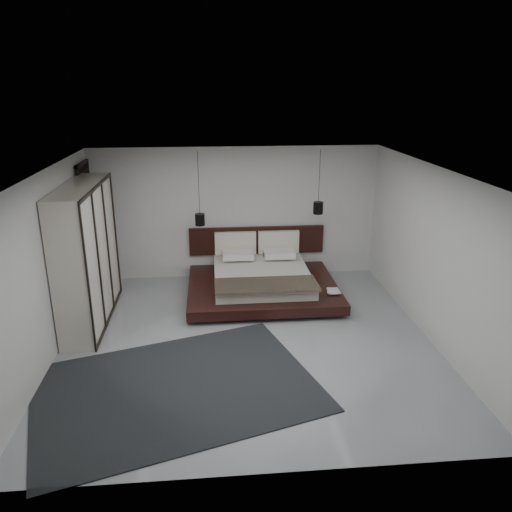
{
  "coord_description": "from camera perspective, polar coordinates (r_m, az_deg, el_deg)",
  "views": [
    {
      "loc": [
        -0.53,
        -7.31,
        4.01
      ],
      "look_at": [
        0.26,
        1.2,
        1.05
      ],
      "focal_mm": 35.0,
      "sensor_mm": 36.0,
      "label": 1
    }
  ],
  "objects": [
    {
      "name": "floor",
      "position": [
        8.36,
        -1.01,
        -9.57
      ],
      "size": [
        6.0,
        6.0,
        0.0
      ],
      "primitive_type": "plane",
      "color": "#999CA1",
      "rests_on": "ground"
    },
    {
      "name": "wall_front",
      "position": [
        5.07,
        1.53,
        -11.88
      ],
      "size": [
        6.0,
        0.0,
        6.0
      ],
      "primitive_type": "plane",
      "rotation": [
        -1.57,
        0.0,
        0.0
      ],
      "color": "silver",
      "rests_on": "floor"
    },
    {
      "name": "pendant_right",
      "position": [
        10.2,
        7.11,
        5.49
      ],
      "size": [
        0.2,
        0.2,
        1.29
      ],
      "color": "black",
      "rests_on": "ceiling"
    },
    {
      "name": "wardrobe",
      "position": [
        9.09,
        -18.81,
        0.12
      ],
      "size": [
        0.58,
        2.47,
        2.42
      ],
      "color": "beige",
      "rests_on": "floor"
    },
    {
      "name": "wall_back",
      "position": [
        10.65,
        -2.28,
        4.91
      ],
      "size": [
        6.0,
        0.0,
        6.0
      ],
      "primitive_type": "plane",
      "rotation": [
        1.57,
        0.0,
        0.0
      ],
      "color": "silver",
      "rests_on": "floor"
    },
    {
      "name": "ceiling",
      "position": [
        7.43,
        -1.13,
        9.74
      ],
      "size": [
        6.0,
        6.0,
        0.0
      ],
      "primitive_type": "plane",
      "rotation": [
        3.14,
        0.0,
        0.0
      ],
      "color": "white",
      "rests_on": "wall_back"
    },
    {
      "name": "lattice_screen",
      "position": [
        10.42,
        -18.55,
        3.02
      ],
      "size": [
        0.05,
        0.9,
        2.6
      ],
      "primitive_type": "cube",
      "color": "black",
      "rests_on": "floor"
    },
    {
      "name": "pendant_left",
      "position": [
        10.02,
        -6.43,
        4.19
      ],
      "size": [
        0.19,
        0.19,
        1.47
      ],
      "color": "black",
      "rests_on": "ceiling"
    },
    {
      "name": "wall_left",
      "position": [
        8.15,
        -22.61,
        -1.1
      ],
      "size": [
        0.0,
        6.0,
        6.0
      ],
      "primitive_type": "plane",
      "rotation": [
        1.57,
        0.0,
        1.57
      ],
      "color": "silver",
      "rests_on": "floor"
    },
    {
      "name": "wall_right",
      "position": [
        8.53,
        19.46,
        0.16
      ],
      "size": [
        0.0,
        6.0,
        6.0
      ],
      "primitive_type": "plane",
      "rotation": [
        1.57,
        0.0,
        -1.57
      ],
      "color": "silver",
      "rests_on": "floor"
    },
    {
      "name": "rug",
      "position": [
        7.25,
        -9.12,
        -14.67
      ],
      "size": [
        4.4,
        3.69,
        0.02
      ],
      "primitive_type": "cube",
      "rotation": [
        0.0,
        0.0,
        0.3
      ],
      "color": "black",
      "rests_on": "floor"
    },
    {
      "name": "bed",
      "position": [
        9.98,
        0.65,
        -2.73
      ],
      "size": [
        2.91,
        2.44,
        1.1
      ],
      "color": "black",
      "rests_on": "floor"
    },
    {
      "name": "book_upper",
      "position": [
        9.53,
        8.14,
        -3.95
      ],
      "size": [
        0.27,
        0.33,
        0.02
      ],
      "primitive_type": "imported",
      "rotation": [
        0.0,
        0.0,
        -0.19
      ],
      "color": "#99724C",
      "rests_on": "book_lower"
    },
    {
      "name": "book_lower",
      "position": [
        9.57,
        8.21,
        -4.02
      ],
      "size": [
        0.23,
        0.3,
        0.03
      ],
      "primitive_type": "imported",
      "rotation": [
        0.0,
        0.0,
        -0.01
      ],
      "color": "#99724C",
      "rests_on": "bed"
    }
  ]
}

